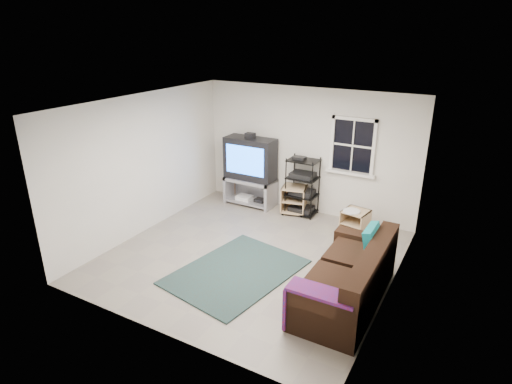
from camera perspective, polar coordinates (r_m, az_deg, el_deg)
The scene contains 8 objects.
room at distance 8.51m, azimuth 12.72°, elevation 5.56°, with size 4.60×4.62×4.60m.
tv_unit at distance 9.25m, azimuth -0.74°, elevation 3.50°, with size 1.10×0.55×1.61m.
av_rack at distance 8.90m, azimuth 6.17°, elevation 0.26°, with size 0.61×0.45×1.23m.
side_table_left at distance 9.06m, azimuth 5.14°, elevation -0.83°, with size 0.59×0.59×0.58m.
side_table_right at distance 8.27m, azimuth 13.13°, elevation -3.71°, with size 0.51×0.51×0.52m.
sofa at distance 6.30m, azimuth 12.24°, elevation -11.47°, with size 0.94×2.13×0.97m.
shag_rug at distance 7.00m, azimuth -2.68°, elevation -10.58°, with size 1.53×2.10×0.02m, color black.
paper_bag at distance 9.91m, azimuth -3.45°, elevation 0.51°, with size 0.28×0.18×0.40m, color #996C45.
Camera 1 is at (3.23, -5.62, 3.69)m, focal length 30.00 mm.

